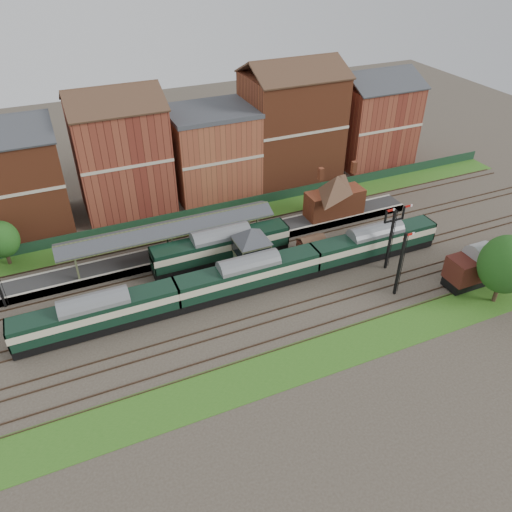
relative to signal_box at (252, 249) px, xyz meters
name	(u,v)px	position (x,y,z in m)	size (l,w,h in m)	color
ground	(286,280)	(3.00, -3.25, -3.19)	(160.00, 160.00, 0.00)	#473D33
grass_back	(236,217)	(3.00, 12.75, -3.16)	(90.00, 4.50, 0.06)	#2D6619
grass_front	(341,348)	(3.00, -15.25, -3.16)	(90.00, 5.00, 0.06)	#2D6619
fence	(230,206)	(3.00, 14.75, -2.44)	(90.00, 0.12, 1.50)	#193823
platform	(217,244)	(-2.00, 6.50, -2.69)	(55.00, 3.40, 1.00)	#2D2D2D
signal_box	(252,249)	(0.00, 0.00, 0.00)	(5.40, 5.40, 6.00)	#667F5A
brick_hut	(311,248)	(8.00, 0.00, -2.00)	(3.20, 2.64, 2.94)	maroon
station_building	(335,195)	(15.00, 6.50, 0.76)	(8.10, 8.10, 5.90)	brown
canopy	(168,226)	(-8.00, 6.50, 1.39)	(26.00, 3.89, 4.08)	#475133
semaphore_bracket	(391,235)	(15.04, -5.75, 1.44)	(3.60, 0.25, 8.18)	black
semaphore_siding	(400,263)	(13.02, -10.25, 0.96)	(1.23, 0.25, 8.00)	black
town_backdrop	(211,147)	(2.82, 21.75, 3.81)	(69.00, 10.00, 16.00)	brown
dmu_train	(249,275)	(-1.73, -3.25, -0.95)	(49.49, 2.61, 3.80)	black
platform_railcar	(221,246)	(-2.58, 3.25, -0.90)	(16.92, 2.67, 3.90)	black
goods_van_a	(476,267)	(22.21, -12.25, -0.86)	(6.80, 2.95, 4.13)	black
tree_far	(506,264)	(22.21, -15.69, 1.77)	(5.62, 5.62, 8.20)	#382619
tree_back	(2,239)	(-26.36, 13.20, 0.30)	(3.96, 3.96, 5.78)	#382619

